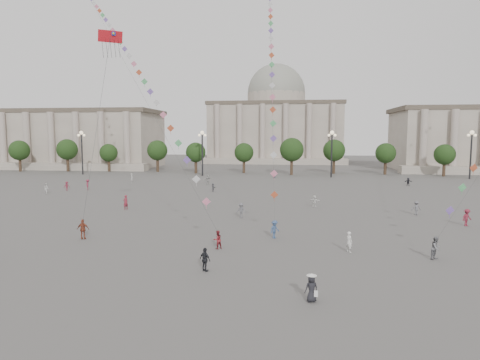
# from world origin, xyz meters

# --- Properties ---
(ground) EXTENTS (360.00, 360.00, 0.00)m
(ground) POSITION_xyz_m (0.00, 0.00, 0.00)
(ground) COLOR #54514F
(ground) RESTS_ON ground
(hall_west) EXTENTS (84.00, 26.22, 17.20)m
(hall_west) POSITION_xyz_m (-75.00, 93.89, 8.43)
(hall_west) COLOR gray
(hall_west) RESTS_ON ground
(hall_central) EXTENTS (48.30, 34.30, 35.50)m
(hall_central) POSITION_xyz_m (0.00, 129.22, 14.23)
(hall_central) COLOR gray
(hall_central) RESTS_ON ground
(tree_row) EXTENTS (137.12, 5.12, 8.00)m
(tree_row) POSITION_xyz_m (0.00, 78.00, 5.39)
(tree_row) COLOR #3B271D
(tree_row) RESTS_ON ground
(lamp_post_far_west) EXTENTS (2.00, 0.90, 10.65)m
(lamp_post_far_west) POSITION_xyz_m (-45.00, 70.00, 7.35)
(lamp_post_far_west) COLOR #262628
(lamp_post_far_west) RESTS_ON ground
(lamp_post_mid_west) EXTENTS (2.00, 0.90, 10.65)m
(lamp_post_mid_west) POSITION_xyz_m (-15.00, 70.00, 7.35)
(lamp_post_mid_west) COLOR #262628
(lamp_post_mid_west) RESTS_ON ground
(lamp_post_mid_east) EXTENTS (2.00, 0.90, 10.65)m
(lamp_post_mid_east) POSITION_xyz_m (15.00, 70.00, 7.35)
(lamp_post_mid_east) COLOR #262628
(lamp_post_mid_east) RESTS_ON ground
(lamp_post_far_east) EXTENTS (2.00, 0.90, 10.65)m
(lamp_post_far_east) POSITION_xyz_m (45.00, 70.00, 7.35)
(lamp_post_far_east) COLOR #262628
(lamp_post_far_east) RESTS_ON ground
(person_crowd_0) EXTENTS (1.05, 1.05, 1.80)m
(person_crowd_0) POSITION_xyz_m (2.13, 68.00, 0.90)
(person_crowd_0) COLOR #36507A
(person_crowd_0) RESTS_ON ground
(person_crowd_1) EXTENTS (1.07, 1.08, 1.76)m
(person_crowd_1) POSITION_xyz_m (-34.01, 36.21, 0.88)
(person_crowd_1) COLOR silver
(person_crowd_1) RESTS_ON ground
(person_crowd_2) EXTENTS (1.14, 1.13, 1.57)m
(person_crowd_2) POSITION_xyz_m (-32.87, 40.52, 0.79)
(person_crowd_2) COLOR maroon
(person_crowd_2) RESTS_ON ground
(person_crowd_4) EXTENTS (1.49, 1.78, 1.92)m
(person_crowd_4) POSITION_xyz_m (-10.44, 53.18, 0.96)
(person_crowd_4) COLOR #B8B8B3
(person_crowd_4) RESTS_ON ground
(person_crowd_6) EXTENTS (1.31, 1.00, 1.79)m
(person_crowd_6) POSITION_xyz_m (0.25, 19.51, 0.90)
(person_crowd_6) COLOR #5D5E62
(person_crowd_6) RESTS_ON ground
(person_crowd_7) EXTENTS (1.54, 0.97, 1.58)m
(person_crowd_7) POSITION_xyz_m (9.11, 28.31, 0.79)
(person_crowd_7) COLOR white
(person_crowd_7) RESTS_ON ground
(person_crowd_8) EXTENTS (1.36, 1.18, 1.83)m
(person_crowd_8) POSITION_xyz_m (24.52, 18.01, 0.92)
(person_crowd_8) COLOR maroon
(person_crowd_8) RESTS_ON ground
(person_crowd_9) EXTENTS (1.51, 0.61, 1.58)m
(person_crowd_9) POSITION_xyz_m (28.05, 54.82, 0.79)
(person_crowd_9) COLOR black
(person_crowd_9) RESTS_ON ground
(person_crowd_10) EXTENTS (0.73, 0.84, 1.95)m
(person_crowd_10) POSITION_xyz_m (-25.91, 53.09, 0.97)
(person_crowd_10) COLOR #B6B6B2
(person_crowd_10) RESTS_ON ground
(person_crowd_12) EXTENTS (1.16, 1.36, 1.47)m
(person_crowd_12) POSITION_xyz_m (-7.27, 42.18, 0.74)
(person_crowd_12) COLOR slate
(person_crowd_12) RESTS_ON ground
(person_crowd_13) EXTENTS (0.69, 0.75, 1.72)m
(person_crowd_13) POSITION_xyz_m (10.80, 6.09, 0.86)
(person_crowd_13) COLOR white
(person_crowd_13) RESTS_ON ground
(person_crowd_16) EXTENTS (1.02, 0.69, 1.60)m
(person_crowd_16) POSITION_xyz_m (-13.52, 56.38, 0.80)
(person_crowd_16) COLOR #58585D
(person_crowd_16) RESTS_ON ground
(person_crowd_17) EXTENTS (1.20, 1.40, 1.88)m
(person_crowd_17) POSITION_xyz_m (-29.55, 41.66, 0.94)
(person_crowd_17) COLOR maroon
(person_crowd_17) RESTS_ON ground
(person_crowd_18) EXTENTS (0.75, 0.82, 1.88)m
(person_crowd_18) POSITION_xyz_m (-15.30, 23.38, 0.94)
(person_crowd_18) COLOR maroon
(person_crowd_18) RESTS_ON ground
(person_crowd_21) EXTENTS (1.17, 0.75, 1.72)m
(person_crowd_21) POSITION_xyz_m (21.03, 24.02, 0.86)
(person_crowd_21) COLOR slate
(person_crowd_21) RESTS_ON ground
(tourist_0) EXTENTS (1.14, 0.60, 1.86)m
(tourist_0) POSITION_xyz_m (-13.09, 7.66, 0.93)
(tourist_0) COLOR brown
(tourist_0) RESTS_ON ground
(tourist_1) EXTENTS (1.06, 0.91, 1.70)m
(tourist_1) POSITION_xyz_m (0.04, -0.28, 0.85)
(tourist_1) COLOR black
(tourist_1) RESTS_ON ground
(kite_flyer_0) EXTENTS (0.97, 0.95, 1.58)m
(kite_flyer_0) POSITION_xyz_m (-0.13, 5.78, 0.79)
(kite_flyer_0) COLOR maroon
(kite_flyer_0) RESTS_ON ground
(kite_flyer_1) EXTENTS (1.19, 1.24, 1.70)m
(kite_flyer_1) POSITION_xyz_m (4.51, 10.13, 0.85)
(kite_flyer_1) COLOR #38527E
(kite_flyer_1) RESTS_ON ground
(kite_flyer_2) EXTENTS (1.11, 1.10, 1.80)m
(kite_flyer_2) POSITION_xyz_m (17.20, 4.79, 0.90)
(kite_flyer_2) COLOR slate
(kite_flyer_2) RESTS_ON ground
(hat_person) EXTENTS (0.90, 0.75, 1.69)m
(hat_person) POSITION_xyz_m (7.25, -5.00, 0.84)
(hat_person) COLOR black
(hat_person) RESTS_ON ground
(dragon_kite) EXTENTS (2.19, 1.97, 17.78)m
(dragon_kite) POSITION_xyz_m (-10.91, 9.96, 17.89)
(dragon_kite) COLOR red
(dragon_kite) RESTS_ON ground
(kite_train_west) EXTENTS (31.80, 42.41, 64.62)m
(kite_train_west) POSITION_xyz_m (-16.90, 28.55, 20.76)
(kite_train_west) COLOR #3F3F3F
(kite_train_west) RESTS_ON ground
(kite_train_mid) EXTENTS (4.04, 45.13, 63.37)m
(kite_train_mid) POSITION_xyz_m (2.76, 34.07, 25.29)
(kite_train_mid) COLOR #3F3F3F
(kite_train_mid) RESTS_ON ground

